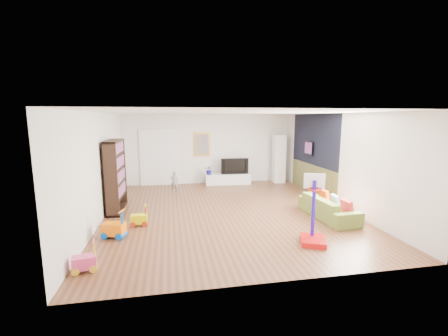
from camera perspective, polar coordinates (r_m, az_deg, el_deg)
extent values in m
cube|color=brown|center=(8.43, 0.50, -8.18)|extent=(6.50, 7.50, 0.00)
cube|color=white|center=(8.04, 0.53, 10.50)|extent=(6.50, 7.50, 0.00)
cube|color=silver|center=(11.80, -2.97, 3.60)|extent=(6.50, 0.00, 2.70)
cube|color=silver|center=(4.57, 9.56, -5.97)|extent=(6.50, 0.00, 2.70)
cube|color=white|center=(8.16, -22.50, 0.24)|extent=(0.00, 7.50, 2.70)
cube|color=white|center=(9.30, 20.58, 1.42)|extent=(0.00, 7.50, 2.70)
cube|color=black|center=(10.46, 16.73, 5.21)|extent=(0.01, 3.20, 1.70)
cube|color=brown|center=(10.64, 16.38, -2.06)|extent=(0.01, 3.20, 1.00)
cube|color=white|center=(11.70, -12.20, 1.87)|extent=(1.45, 0.06, 2.10)
cube|color=gold|center=(11.71, -4.17, 4.52)|extent=(0.62, 0.06, 0.92)
cube|color=#7F3F8C|center=(10.64, 15.85, 3.69)|extent=(0.04, 0.56, 0.46)
cube|color=white|center=(11.71, 0.78, -2.11)|extent=(1.77, 0.51, 0.41)
cube|color=white|center=(12.14, 10.39, 1.76)|extent=(0.46, 0.46, 1.92)
cube|color=black|center=(8.78, -19.98, -1.42)|extent=(0.38, 1.35, 1.97)
imported|color=olive|center=(8.27, 19.19, -7.11)|extent=(0.85, 1.91, 0.55)
cube|color=red|center=(6.41, 16.83, -7.60)|extent=(0.68, 0.74, 1.44)
cube|color=#EAE100|center=(7.54, -15.93, -8.68)|extent=(0.39, 0.24, 0.51)
cube|color=orange|center=(6.96, -20.27, -9.99)|extent=(0.53, 0.42, 0.62)
cube|color=#EB3D7E|center=(5.74, -25.11, -15.13)|extent=(0.42, 0.30, 0.51)
imported|color=slate|center=(10.60, -9.44, -2.57)|extent=(0.28, 0.20, 0.73)
imported|color=black|center=(11.70, 1.98, 0.43)|extent=(1.08, 0.18, 0.62)
imported|color=navy|center=(11.49, -2.85, -0.36)|extent=(0.40, 0.37, 0.37)
cube|color=red|center=(7.87, 22.39, -6.93)|extent=(0.12, 0.37, 0.37)
cube|color=silver|center=(8.29, 20.50, -5.99)|extent=(0.12, 0.35, 0.34)
cube|color=#C63803|center=(8.72, 18.49, -5.13)|extent=(0.15, 0.39, 0.38)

